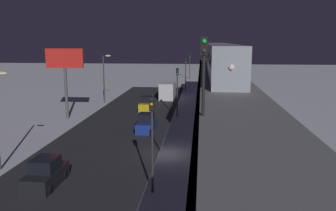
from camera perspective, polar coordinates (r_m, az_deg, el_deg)
The scene contains 15 objects.
ground_plane at distance 31.38m, azimuth -0.61°, elevation -7.86°, with size 240.00×240.00×0.00m, color silver.
avenue_asphalt at distance 32.54m, azimuth -11.33°, elevation -7.39°, with size 11.00×89.14×0.01m, color #28282D.
elevated_railway at distance 30.05m, azimuth 9.38°, elevation 1.47°, with size 5.00×89.14×6.08m.
subway_train at distance 44.67m, azimuth 8.32°, elevation 7.80°, with size 2.94×36.87×3.40m.
rail_signal at distance 17.77m, azimuth 5.83°, elevation 6.93°, with size 0.36×0.41×4.00m.
sedan_black at distance 26.12m, azimuth -19.21°, elevation -10.51°, with size 1.91×4.15×1.97m.
sedan_blue at distance 39.01m, azimuth -3.55°, elevation -2.99°, with size 1.80×4.01×1.97m.
sedan_yellow at distance 50.81m, azimuth -3.47°, elevation 0.19°, with size 1.80×4.03×1.97m.
box_truck at distance 61.29m, azimuth -0.03°, elevation 2.51°, with size 2.40×7.40×2.80m.
traffic_light_near at distance 22.57m, azimuth -2.61°, elevation -4.12°, with size 0.32×0.44×6.40m.
traffic_light_mid at distance 45.57m, azimuth 1.51°, elevation 3.34°, with size 0.32×0.44×6.40m.
traffic_light_far at distance 68.90m, azimuth 2.87°, elevation 5.77°, with size 0.32×0.44×6.40m.
traffic_light_distant at distance 92.30m, azimuth 3.54°, elevation 6.97°, with size 0.32×0.44×6.40m.
commercial_billboard at distance 46.01m, azimuth -16.39°, elevation 6.28°, with size 4.80×0.36×8.90m.
street_lamp_far at distance 56.93m, azimuth -10.17°, elevation 5.24°, with size 1.35×0.44×7.65m.
Camera 1 is at (-3.15, 29.61, 9.90)m, focal length 37.59 mm.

